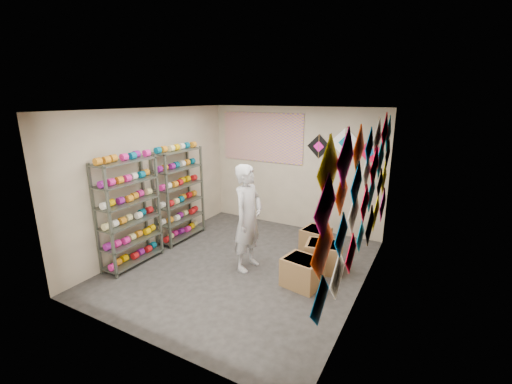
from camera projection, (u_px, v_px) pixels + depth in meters
The scene contains 12 objects.
ground at pixel (243, 266), 6.07m from camera, with size 4.50×4.50×0.00m, color #282523.
room_walls at pixel (242, 175), 5.63m from camera, with size 4.50×4.50×4.50m.
shelf_rack_front at pixel (129, 213), 5.92m from camera, with size 0.40×1.10×1.90m, color #4C5147.
shelf_rack_back at pixel (179, 195), 7.02m from camera, with size 0.40×1.10×1.90m, color #4C5147.
string_spools at pixel (156, 198), 6.44m from camera, with size 0.12×2.36×0.12m.
kite_wall_display at pixel (366, 190), 4.75m from camera, with size 0.06×4.35×2.10m.
back_wall_kites at pixel (344, 146), 6.95m from camera, with size 1.56×0.02×0.70m.
poster at pixel (262, 137), 7.79m from camera, with size 2.00×0.01×1.10m, color #844FAB.
shopkeeper at pixel (248, 218), 5.77m from camera, with size 0.47×0.69×1.84m, color beige.
carton_a at pixel (302, 272), 5.37m from camera, with size 0.56×0.47×0.47m, color brown.
carton_b at pixel (324, 257), 5.87m from camera, with size 0.60×0.49×0.49m, color brown.
carton_c at pixel (316, 240), 6.63m from camera, with size 0.46×0.51×0.45m, color brown.
Camera 1 is at (2.84, -4.71, 2.89)m, focal length 24.00 mm.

